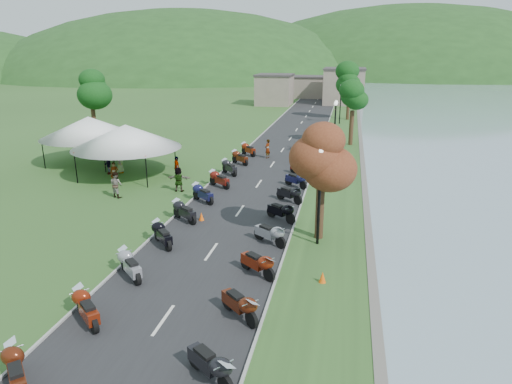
# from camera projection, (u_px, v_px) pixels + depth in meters

# --- Properties ---
(road) EXTENTS (7.00, 120.00, 0.02)m
(road) POSITION_uv_depth(u_px,v_px,m) (282.00, 150.00, 44.66)
(road) COLOR #262628
(road) RESTS_ON ground
(hills_backdrop) EXTENTS (360.00, 120.00, 76.00)m
(hills_backdrop) POSITION_uv_depth(u_px,v_px,m) (337.00, 72.00, 194.28)
(hills_backdrop) COLOR #285621
(hills_backdrop) RESTS_ON ground
(far_building) EXTENTS (18.00, 16.00, 5.00)m
(far_building) POSITION_uv_depth(u_px,v_px,m) (307.00, 88.00, 86.37)
(far_building) COLOR gray
(far_building) RESTS_ON ground
(moto_row_left) EXTENTS (2.60, 40.51, 1.10)m
(moto_row_left) POSITION_uv_depth(u_px,v_px,m) (174.00, 223.00, 24.42)
(moto_row_left) COLOR #331411
(moto_row_left) RESTS_ON ground
(moto_row_right) EXTENTS (2.60, 43.26, 1.10)m
(moto_row_right) POSITION_uv_depth(u_px,v_px,m) (289.00, 194.00, 29.36)
(moto_row_right) COLOR #331411
(moto_row_right) RESTS_ON ground
(vendor_tent_main) EXTENTS (5.54, 5.54, 4.00)m
(vendor_tent_main) POSITION_uv_depth(u_px,v_px,m) (127.00, 150.00, 35.12)
(vendor_tent_main) COLOR white
(vendor_tent_main) RESTS_ON ground
(vendor_tent_side) EXTENTS (5.48, 5.48, 4.00)m
(vendor_tent_side) POSITION_uv_depth(u_px,v_px,m) (91.00, 140.00, 39.23)
(vendor_tent_side) COLOR white
(vendor_tent_side) RESTS_ON ground
(tree_lakeside) EXTENTS (2.44, 2.44, 6.79)m
(tree_lakeside) POSITION_uv_depth(u_px,v_px,m) (321.00, 175.00, 22.88)
(tree_lakeside) COLOR #154E16
(tree_lakeside) RESTS_ON ground
(pedestrian_a) EXTENTS (0.69, 0.61, 1.57)m
(pedestrian_a) POSITION_uv_depth(u_px,v_px,m) (115.00, 183.00, 33.66)
(pedestrian_a) COLOR slate
(pedestrian_a) RESTS_ON ground
(pedestrian_b) EXTENTS (0.96, 0.74, 1.75)m
(pedestrian_b) POSITION_uv_depth(u_px,v_px,m) (117.00, 197.00, 30.47)
(pedestrian_b) COLOR slate
(pedestrian_b) RESTS_ON ground
(pedestrian_c) EXTENTS (1.11, 1.07, 1.70)m
(pedestrian_c) POSITION_uv_depth(u_px,v_px,m) (108.00, 174.00, 36.06)
(pedestrian_c) COLOR slate
(pedestrian_c) RESTS_ON ground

